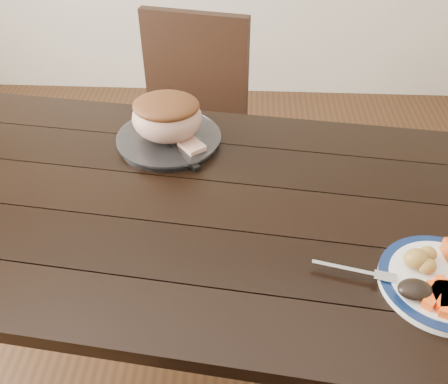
{
  "coord_description": "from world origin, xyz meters",
  "views": [
    {
      "loc": [
        0.13,
        -0.96,
        1.58
      ],
      "look_at": [
        0.08,
        -0.02,
        0.8
      ],
      "focal_mm": 40.0,
      "sensor_mm": 36.0,
      "label": 1
    }
  ],
  "objects_px": {
    "dinner_plate": "(442,283)",
    "dining_table": "(195,227)",
    "serving_platter": "(169,140)",
    "fork": "(360,272)",
    "carving_knife": "(181,152)",
    "roast_joint": "(167,118)",
    "chair_far": "(190,123)"
  },
  "relations": [
    {
      "from": "dinner_plate",
      "to": "dining_table",
      "type": "bearing_deg",
      "value": 156.04
    },
    {
      "from": "serving_platter",
      "to": "fork",
      "type": "distance_m",
      "value": 0.69
    },
    {
      "from": "carving_knife",
      "to": "dinner_plate",
      "type": "bearing_deg",
      "value": 18.73
    },
    {
      "from": "roast_joint",
      "to": "dinner_plate",
      "type": "bearing_deg",
      "value": -37.97
    },
    {
      "from": "dinner_plate",
      "to": "carving_knife",
      "type": "relative_size",
      "value": 0.98
    },
    {
      "from": "carving_knife",
      "to": "fork",
      "type": "bearing_deg",
      "value": 10.01
    },
    {
      "from": "carving_knife",
      "to": "chair_far",
      "type": "bearing_deg",
      "value": 149.62
    },
    {
      "from": "dining_table",
      "to": "carving_knife",
      "type": "height_order",
      "value": "carving_knife"
    },
    {
      "from": "dining_table",
      "to": "carving_knife",
      "type": "distance_m",
      "value": 0.24
    },
    {
      "from": "carving_knife",
      "to": "dining_table",
      "type": "bearing_deg",
      "value": -19.33
    },
    {
      "from": "dinner_plate",
      "to": "roast_joint",
      "type": "relative_size",
      "value": 1.32
    },
    {
      "from": "fork",
      "to": "serving_platter",
      "type": "bearing_deg",
      "value": 147.16
    },
    {
      "from": "serving_platter",
      "to": "carving_knife",
      "type": "xyz_separation_m",
      "value": [
        0.04,
        -0.06,
        -0.0
      ]
    },
    {
      "from": "chair_far",
      "to": "roast_joint",
      "type": "height_order",
      "value": "chair_far"
    },
    {
      "from": "dining_table",
      "to": "dinner_plate",
      "type": "relative_size",
      "value": 6.3
    },
    {
      "from": "serving_platter",
      "to": "roast_joint",
      "type": "bearing_deg",
      "value": 0.0
    },
    {
      "from": "dining_table",
      "to": "chair_far",
      "type": "bearing_deg",
      "value": 97.56
    },
    {
      "from": "roast_joint",
      "to": "serving_platter",
      "type": "bearing_deg",
      "value": 0.0
    },
    {
      "from": "fork",
      "to": "carving_knife",
      "type": "xyz_separation_m",
      "value": [
        -0.44,
        0.44,
        -0.01
      ]
    },
    {
      "from": "chair_far",
      "to": "roast_joint",
      "type": "relative_size",
      "value": 4.58
    },
    {
      "from": "fork",
      "to": "dining_table",
      "type": "bearing_deg",
      "value": 161.58
    },
    {
      "from": "chair_far",
      "to": "roast_joint",
      "type": "bearing_deg",
      "value": 100.61
    },
    {
      "from": "serving_platter",
      "to": "fork",
      "type": "bearing_deg",
      "value": -46.11
    },
    {
      "from": "chair_far",
      "to": "carving_knife",
      "type": "height_order",
      "value": "chair_far"
    },
    {
      "from": "dinner_plate",
      "to": "fork",
      "type": "distance_m",
      "value": 0.17
    },
    {
      "from": "dining_table",
      "to": "fork",
      "type": "height_order",
      "value": "fork"
    },
    {
      "from": "chair_far",
      "to": "fork",
      "type": "relative_size",
      "value": 5.26
    },
    {
      "from": "dining_table",
      "to": "roast_joint",
      "type": "bearing_deg",
      "value": 110.47
    },
    {
      "from": "dinner_plate",
      "to": "roast_joint",
      "type": "distance_m",
      "value": 0.84
    },
    {
      "from": "serving_platter",
      "to": "fork",
      "type": "relative_size",
      "value": 1.7
    },
    {
      "from": "chair_far",
      "to": "carving_knife",
      "type": "bearing_deg",
      "value": 105.1
    },
    {
      "from": "dining_table",
      "to": "dinner_plate",
      "type": "bearing_deg",
      "value": -23.96
    }
  ]
}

